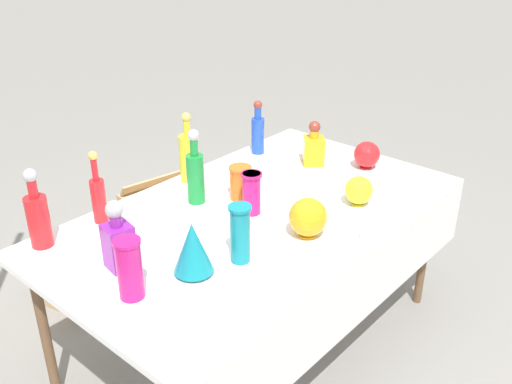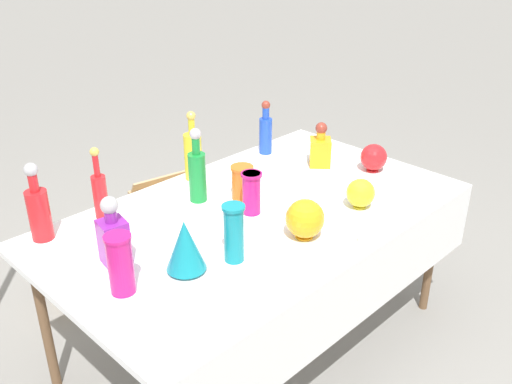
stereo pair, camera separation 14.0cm
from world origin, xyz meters
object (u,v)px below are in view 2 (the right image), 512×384
Objects in this scene: tall_bottle_4 at (39,210)px; round_bowl_2 at (374,157)px; square_decanter_1 at (113,236)px; slender_vase_3 at (234,232)px; round_bowl_0 at (305,219)px; cardboard_box_behind_right at (174,215)px; slender_vase_1 at (252,192)px; round_bowl_1 at (361,193)px; slender_vase_2 at (120,263)px; slender_vase_0 at (242,181)px; tall_bottle_3 at (100,191)px; square_decanter_0 at (320,149)px; fluted_vase_0 at (185,245)px; cardboard_box_behind_left at (98,267)px; tall_bottle_2 at (193,154)px; tall_bottle_1 at (266,132)px; tall_bottle_0 at (197,172)px.

round_bowl_2 is (1.53, -0.58, -0.06)m from tall_bottle_4.
square_decanter_1 is 0.46m from slender_vase_3.
cardboard_box_behind_right is at bearing 75.86° from round_bowl_0.
round_bowl_1 is (0.38, -0.32, -0.03)m from slender_vase_1.
slender_vase_1 reaches higher than round_bowl_1.
slender_vase_2 is 0.44× the size of cardboard_box_behind_right.
slender_vase_0 is (0.84, -0.32, -0.05)m from tall_bottle_4.
tall_bottle_3 reaches higher than slender_vase_2.
slender_vase_2 reaches higher than round_bowl_2.
square_decanter_1 is at bearing -176.37° from slender_vase_0.
slender_vase_3 is 0.33m from round_bowl_0.
tall_bottle_4 reaches higher than round_bowl_0.
fluted_vase_0 is at bearing -166.43° from square_decanter_0.
cardboard_box_behind_right is (0.65, 0.13, 0.04)m from cardboard_box_behind_left.
round_bowl_0 is (-0.05, -0.78, -0.05)m from tall_bottle_2.
tall_bottle_1 is 0.78m from round_bowl_1.
square_decanter_0 is at bearing 119.30° from round_bowl_2.
square_decanter_0 is 1.01m from slender_vase_3.
tall_bottle_4 is at bearing -133.13° from cardboard_box_behind_left.
tall_bottle_2 is at bearing 140.49° from round_bowl_2.
cardboard_box_behind_right is (-0.20, 0.64, -0.70)m from tall_bottle_1.
tall_bottle_1 is 1.20m from fluted_vase_0.
tall_bottle_1 reaches higher than cardboard_box_behind_left.
round_bowl_0 is 1.48m from cardboard_box_behind_left.
tall_bottle_0 is at bearing 108.37° from slender_vase_1.
tall_bottle_0 is 2.45× the size of round_bowl_2.
tall_bottle_4 is at bearing 92.84° from slender_vase_2.
cardboard_box_behind_left is (0.44, 1.05, -0.73)m from slender_vase_2.
round_bowl_0 is at bearing -44.87° from tall_bottle_4.
slender_vase_3 is 1.40m from cardboard_box_behind_left.
slender_vase_0 reaches higher than round_bowl_2.
tall_bottle_0 is at bearing 45.58° from fluted_vase_0.
round_bowl_0 is (0.77, -0.77, -0.05)m from tall_bottle_4.
tall_bottle_4 is at bearing 135.13° from round_bowl_0.
tall_bottle_4 is 1.48× the size of slender_vase_2.
cardboard_box_behind_left is at bearing 137.78° from square_decanter_0.
tall_bottle_2 is at bearing 93.46° from slender_vase_0.
round_bowl_0 is at bearing -76.83° from cardboard_box_behind_left.
slender_vase_1 is (-0.07, -0.13, 0.02)m from slender_vase_0.
cardboard_box_behind_left is at bearing 88.83° from slender_vase_3.
slender_vase_2 is at bearing -164.29° from slender_vase_0.
slender_vase_2 is at bearing -144.70° from tall_bottle_2.
square_decanter_0 reaches higher than cardboard_box_behind_left.
tall_bottle_1 is 1.10m from slender_vase_3.
tall_bottle_3 is at bearing -110.97° from cardboard_box_behind_left.
round_bowl_0 reaches higher than cardboard_box_behind_right.
square_decanter_0 is (0.08, -0.32, -0.03)m from tall_bottle_1.
tall_bottle_0 is 2.57× the size of round_bowl_1.
slender_vase_0 is at bearing 159.63° from round_bowl_2.
slender_vase_2 is at bearing -151.10° from tall_bottle_0.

